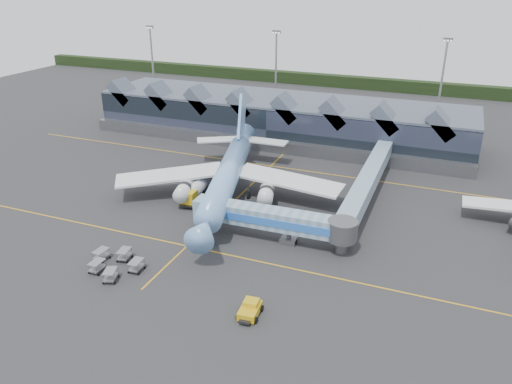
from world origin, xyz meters
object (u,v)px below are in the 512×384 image
at_px(main_airliner, 228,173).
at_px(fuel_truck, 197,189).
at_px(pushback_tug, 250,309).
at_px(jet_bridge, 282,221).

height_order(main_airliner, fuel_truck, main_airliner).
distance_m(main_airliner, pushback_tug, 34.58).
bearing_deg(pushback_tug, jet_bridge, 93.04).
relative_size(main_airliner, pushback_tug, 11.53).
bearing_deg(fuel_truck, pushback_tug, -56.34).
distance_m(main_airliner, jet_bridge, 18.72).
bearing_deg(pushback_tug, fuel_truck, 124.02).
xyz_separation_m(fuel_truck, pushback_tug, (21.51, -27.18, -1.14)).
distance_m(main_airliner, fuel_truck, 6.21).
xyz_separation_m(main_airliner, jet_bridge, (14.32, -12.02, -1.00)).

